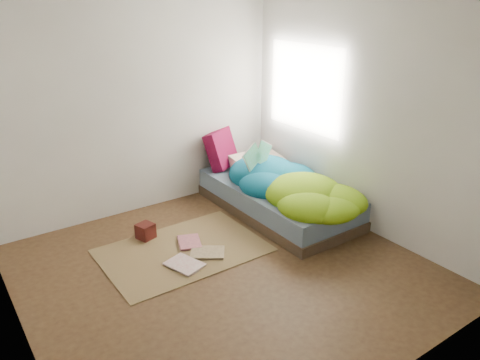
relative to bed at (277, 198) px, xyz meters
The scene contains 12 objects.
ground 1.43m from the bed, 149.45° to the right, with size 3.50×3.50×0.00m, color #402818.
room_walls 2.02m from the bed, 149.42° to the right, with size 3.54×3.54×2.62m.
bed is the anchor object (origin of this frame).
duvet 0.41m from the bed, 90.00° to the right, with size 0.96×1.84×0.34m, color #075379, non-canonical shape.
rug 1.39m from the bed, behind, with size 1.60×1.10×0.01m, color brown.
pillow_floral 0.68m from the bed, 75.61° to the left, with size 0.64×0.40×0.14m, color white.
pillow_magenta 1.01m from the bed, 102.52° to the left, with size 0.48×0.15×0.48m, color #500521.
open_book 0.68m from the bed, 137.32° to the left, with size 0.41×0.09×0.25m, color green, non-canonical shape.
wooden_box 1.60m from the bed, 169.95° to the left, with size 0.16×0.16×0.16m, color #380D0C.
floor_book_a 1.70m from the bed, 163.53° to the right, with size 0.25×0.35×0.03m, color white.
floor_book_b 1.37m from the bed, behind, with size 0.22×0.30×0.03m, color #D97D82.
floor_book_c 1.37m from the bed, 159.50° to the right, with size 0.25×0.34×0.03m, color tan.
Camera 1 is at (-2.06, -3.17, 2.45)m, focal length 35.00 mm.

